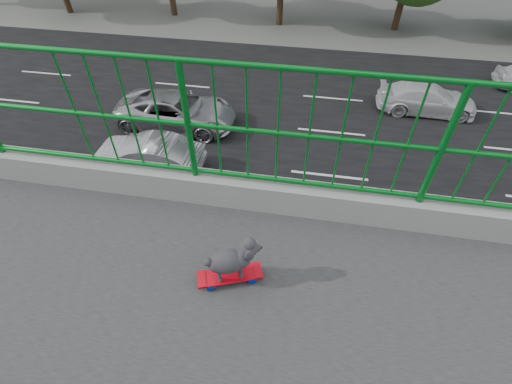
{
  "coord_description": "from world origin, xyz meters",
  "views": [
    {
      "loc": [
        1.0,
        -1.01,
        9.55
      ],
      "look_at": [
        -1.46,
        -1.44,
        7.11
      ],
      "focal_mm": 25.49,
      "sensor_mm": 36.0,
      "label": 1
    }
  ],
  "objects_px": {
    "skateboard": "(230,276)",
    "car_2": "(177,111)",
    "poodle": "(232,259)",
    "car_3": "(427,99)",
    "car_1": "(148,155)",
    "car_5": "(506,270)"
  },
  "relations": [
    {
      "from": "car_5",
      "to": "car_2",
      "type": "bearing_deg",
      "value": -118.1
    },
    {
      "from": "poodle",
      "to": "car_3",
      "type": "height_order",
      "value": "poodle"
    },
    {
      "from": "car_1",
      "to": "car_5",
      "type": "height_order",
      "value": "car_1"
    },
    {
      "from": "skateboard",
      "to": "car_5",
      "type": "distance_m",
      "value": 10.61
    },
    {
      "from": "car_3",
      "to": "car_5",
      "type": "height_order",
      "value": "car_5"
    },
    {
      "from": "skateboard",
      "to": "car_5",
      "type": "relative_size",
      "value": 0.12
    },
    {
      "from": "poodle",
      "to": "car_2",
      "type": "xyz_separation_m",
      "value": [
        -11.86,
        -5.5,
        -6.52
      ]
    },
    {
      "from": "car_5",
      "to": "poodle",
      "type": "bearing_deg",
      "value": -49.94
    },
    {
      "from": "skateboard",
      "to": "car_2",
      "type": "height_order",
      "value": "skateboard"
    },
    {
      "from": "skateboard",
      "to": "car_1",
      "type": "relative_size",
      "value": 0.12
    },
    {
      "from": "car_1",
      "to": "car_2",
      "type": "bearing_deg",
      "value": 178.7
    },
    {
      "from": "skateboard",
      "to": "poodle",
      "type": "height_order",
      "value": "poodle"
    },
    {
      "from": "skateboard",
      "to": "car_2",
      "type": "distance_m",
      "value": 14.51
    },
    {
      "from": "poodle",
      "to": "car_1",
      "type": "bearing_deg",
      "value": -167.99
    },
    {
      "from": "car_1",
      "to": "car_3",
      "type": "xyz_separation_m",
      "value": [
        -6.4,
        11.4,
        -0.04
      ]
    },
    {
      "from": "car_2",
      "to": "car_3",
      "type": "xyz_separation_m",
      "value": [
        -3.2,
        11.32,
        -0.08
      ]
    },
    {
      "from": "poodle",
      "to": "car_2",
      "type": "relative_size",
      "value": 0.08
    },
    {
      "from": "skateboard",
      "to": "car_3",
      "type": "relative_size",
      "value": 0.12
    },
    {
      "from": "car_2",
      "to": "car_5",
      "type": "height_order",
      "value": "car_2"
    },
    {
      "from": "skateboard",
      "to": "car_5",
      "type": "height_order",
      "value": "skateboard"
    },
    {
      "from": "car_1",
      "to": "car_5",
      "type": "xyz_separation_m",
      "value": [
        3.2,
        12.06,
        -0.0
      ]
    },
    {
      "from": "skateboard",
      "to": "poodle",
      "type": "relative_size",
      "value": 1.26
    }
  ]
}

